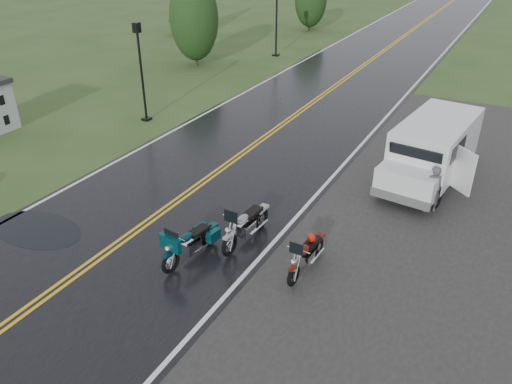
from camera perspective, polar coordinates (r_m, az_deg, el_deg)
ground at (r=15.09m, az=-13.11°, el=-4.12°), size 120.00×120.00×0.00m
road at (r=22.64m, az=3.41°, el=7.95°), size 8.00×100.00×0.04m
motorcycle_red at (r=12.24m, az=4.34°, el=-8.62°), size 0.78×1.98×1.16m
motorcycle_teal at (r=12.78m, az=-9.82°, el=-7.06°), size 1.02×2.13×1.21m
motorcycle_silver at (r=13.19m, az=-3.09°, el=-5.11°), size 0.93×2.26×1.31m
van_white at (r=16.68m, az=14.82°, el=3.17°), size 2.68×5.68×2.15m
person_at_van at (r=16.06m, az=19.49°, el=0.21°), size 0.67×0.61×1.55m
lamp_post_near_left at (r=22.85m, az=-12.94°, el=13.13°), size 0.37×0.37×4.32m
lamp_post_far_left at (r=34.40m, az=2.35°, el=19.11°), size 0.40×0.40×4.70m
tree_left_mid at (r=32.10m, az=-7.05°, el=18.17°), size 2.95×2.95×4.61m
tree_left_far at (r=43.39m, az=6.25°, el=20.46°), size 2.60×2.60×4.00m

